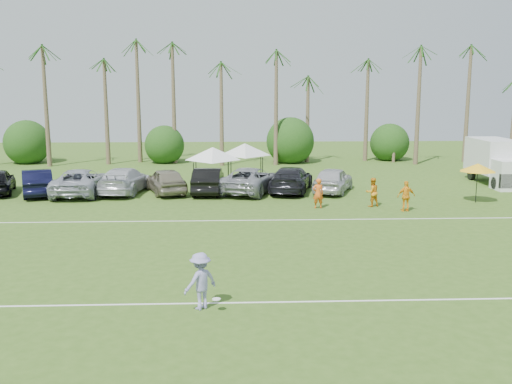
{
  "coord_description": "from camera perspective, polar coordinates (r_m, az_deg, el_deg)",
  "views": [
    {
      "loc": [
        0.45,
        -16.0,
        7.04
      ],
      "look_at": [
        1.7,
        13.78,
        1.6
      ],
      "focal_mm": 40.0,
      "sensor_mm": 36.0,
      "label": 1
    }
  ],
  "objects": [
    {
      "name": "sideline_player_c",
      "position": [
        34.04,
        14.79,
        -0.41
      ],
      "size": [
        1.07,
        0.49,
        1.78
      ],
      "primitive_type": "imported",
      "rotation": [
        0.0,
        0.0,
        3.2
      ],
      "color": "#FFA71C",
      "rests_on": "ground"
    },
    {
      "name": "bush_tree_1",
      "position": [
        55.63,
        -9.08,
        4.81
      ],
      "size": [
        4.0,
        4.0,
        4.0
      ],
      "color": "brown",
      "rests_on": "ground"
    },
    {
      "name": "sideline_player_b",
      "position": [
        34.98,
        11.54,
        -0.02
      ],
      "size": [
        1.02,
        0.9,
        1.75
      ],
      "primitive_type": "imported",
      "rotation": [
        0.0,
        0.0,
        3.47
      ],
      "color": "orange",
      "rests_on": "ground"
    },
    {
      "name": "parked_car_7",
      "position": [
        39.29,
        3.54,
        1.28
      ],
      "size": [
        3.87,
        6.4,
        1.73
      ],
      "primitive_type": "imported",
      "rotation": [
        0.0,
        0.0,
        2.88
      ],
      "color": "black",
      "rests_on": "ground"
    },
    {
      "name": "palm_tree_7",
      "position": [
        54.61,
        5.71,
        13.47
      ],
      "size": [
        2.4,
        2.4,
        11.9
      ],
      "color": "brown",
      "rests_on": "ground"
    },
    {
      "name": "canopy_tent_right",
      "position": [
        44.41,
        -1.12,
        4.88
      ],
      "size": [
        4.06,
        4.06,
        3.29
      ],
      "color": "black",
      "rests_on": "ground"
    },
    {
      "name": "parked_car_3",
      "position": [
        39.8,
        -13.02,
        1.15
      ],
      "size": [
        3.13,
        6.23,
        1.73
      ],
      "primitive_type": "imported",
      "rotation": [
        0.0,
        0.0,
        3.02
      ],
      "color": "silver",
      "rests_on": "ground"
    },
    {
      "name": "frisbee_player",
      "position": [
        18.62,
        -5.57,
        -8.85
      ],
      "size": [
        1.38,
        1.3,
        1.87
      ],
      "rotation": [
        0.0,
        0.0,
        3.82
      ],
      "color": "#928EC9",
      "rests_on": "ground"
    },
    {
      "name": "palm_tree_9",
      "position": [
        56.8,
        15.91,
        11.28
      ],
      "size": [
        2.4,
        2.4,
        9.9
      ],
      "color": "brown",
      "rests_on": "ground"
    },
    {
      "name": "ground",
      "position": [
        17.49,
        -3.76,
        -13.42
      ],
      "size": [
        120.0,
        120.0,
        0.0
      ],
      "primitive_type": "plane",
      "color": "#385A1B",
      "rests_on": "ground"
    },
    {
      "name": "parked_car_1",
      "position": [
        40.76,
        -21.04,
        0.94
      ],
      "size": [
        3.51,
        5.57,
        1.73
      ],
      "primitive_type": "imported",
      "rotation": [
        0.0,
        0.0,
        3.49
      ],
      "color": "black",
      "rests_on": "ground"
    },
    {
      "name": "bush_tree_2",
      "position": [
        55.53,
        3.36,
        4.91
      ],
      "size": [
        4.0,
        4.0,
        4.0
      ],
      "color": "brown",
      "rests_on": "ground"
    },
    {
      "name": "parked_car_2",
      "position": [
        39.93,
        -17.17,
        0.99
      ],
      "size": [
        3.02,
        6.31,
        1.73
      ],
      "primitive_type": "imported",
      "rotation": [
        0.0,
        0.0,
        3.16
      ],
      "color": "#A4A7B4",
      "rests_on": "ground"
    },
    {
      "name": "parked_car_8",
      "position": [
        39.38,
        7.71,
        1.23
      ],
      "size": [
        3.83,
        5.49,
        1.73
      ],
      "primitive_type": "imported",
      "rotation": [
        0.0,
        0.0,
        2.75
      ],
      "color": "#BABABE",
      "rests_on": "ground"
    },
    {
      "name": "parked_car_4",
      "position": [
        39.1,
        -8.99,
        1.13
      ],
      "size": [
        3.59,
        5.48,
        1.73
      ],
      "primitive_type": "imported",
      "rotation": [
        0.0,
        0.0,
        3.47
      ],
      "color": "gray",
      "rests_on": "ground"
    },
    {
      "name": "palm_tree_1",
      "position": [
        56.77,
        -20.7,
        11.02
      ],
      "size": [
        2.4,
        2.4,
        9.9
      ],
      "color": "brown",
      "rests_on": "ground"
    },
    {
      "name": "field_lines",
      "position": [
        25.02,
        -3.35,
        -6.01
      ],
      "size": [
        80.0,
        12.1,
        0.01
      ],
      "color": "white",
      "rests_on": "ground"
    },
    {
      "name": "palm_tree_3",
      "position": [
        54.74,
        -11.59,
        13.31
      ],
      "size": [
        2.4,
        2.4,
        11.9
      ],
      "color": "brown",
      "rests_on": "ground"
    },
    {
      "name": "palm_tree_5",
      "position": [
        54.02,
        -2.94,
        11.72
      ],
      "size": [
        2.4,
        2.4,
        9.9
      ],
      "color": "brown",
      "rests_on": "ground"
    },
    {
      "name": "market_umbrella",
      "position": [
        37.81,
        21.31,
        2.3
      ],
      "size": [
        2.21,
        2.21,
        2.46
      ],
      "color": "black",
      "rests_on": "ground"
    },
    {
      "name": "parked_car_5",
      "position": [
        38.84,
        -4.81,
        1.16
      ],
      "size": [
        2.09,
        5.35,
        1.73
      ],
      "primitive_type": "imported",
      "rotation": [
        0.0,
        0.0,
        3.09
      ],
      "color": "black",
      "rests_on": "ground"
    },
    {
      "name": "palm_tree_2",
      "position": [
        55.46,
        -15.74,
        12.21
      ],
      "size": [
        2.4,
        2.4,
        10.9
      ],
      "color": "brown",
      "rests_on": "ground"
    },
    {
      "name": "palm_tree_4",
      "position": [
        54.19,
        -7.24,
        10.73
      ],
      "size": [
        2.4,
        2.4,
        8.9
      ],
      "color": "brown",
      "rests_on": "ground"
    },
    {
      "name": "palm_tree_6",
      "position": [
        54.16,
        1.39,
        12.64
      ],
      "size": [
        2.4,
        2.4,
        10.9
      ],
      "color": "brown",
      "rests_on": "ground"
    },
    {
      "name": "palm_tree_10",
      "position": [
        58.56,
        20.7,
        11.82
      ],
      "size": [
        2.4,
        2.4,
        10.9
      ],
      "color": "brown",
      "rests_on": "ground"
    },
    {
      "name": "parked_car_6",
      "position": [
        38.89,
        -0.61,
        1.21
      ],
      "size": [
        4.78,
        6.84,
        1.73
      ],
      "primitive_type": "imported",
      "rotation": [
        0.0,
        0.0,
        2.81
      ],
      "color": "gray",
      "rests_on": "ground"
    },
    {
      "name": "sideline_player_a",
      "position": [
        33.98,
        6.23,
        -0.13
      ],
      "size": [
        0.69,
        0.48,
        1.8
      ],
      "primitive_type": "imported",
      "rotation": [
        0.0,
        0.0,
        3.22
      ],
      "color": "orange",
      "rests_on": "ground"
    },
    {
      "name": "bush_tree_3",
      "position": [
        57.4,
        13.37,
        4.83
      ],
      "size": [
        4.0,
        4.0,
        4.0
      ],
      "color": "brown",
      "rests_on": "ground"
    },
    {
      "name": "canopy_tent_left",
      "position": [
        41.5,
        -4.36,
        4.49
      ],
      "size": [
        4.08,
        4.08,
        3.31
      ],
      "color": "black",
      "rests_on": "ground"
    },
    {
      "name": "box_truck",
      "position": [
        45.79,
        22.95,
        2.91
      ],
      "size": [
        2.55,
        6.42,
        3.3
      ],
      "rotation": [
        0.0,
        0.0,
        -0.01
      ],
      "color": "silver",
      "rests_on": "ground"
    },
    {
      "name": "palm_tree_8",
      "position": [
        55.45,
        10.87,
        10.62
      ],
      "size": [
        2.4,
        2.4,
        8.9
      ],
      "color": "brown",
      "rests_on": "ground"
    },
    {
      "name": "bush_tree_0",
      "position": [
        58.58,
        -21.85,
        4.47
      ],
      "size": [
        4.0,
        4.0,
        4.0
      ],
      "color": "brown",
      "rests_on": "ground"
    }
  ]
}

